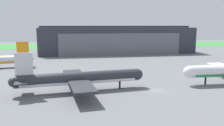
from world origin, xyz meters
TOP-DOWN VIEW (x-y plane):
  - ground_plane at (0.00, 0.00)m, footprint 440.00×440.00m
  - grass_field_strip at (0.00, 158.75)m, footprint 440.00×56.00m
  - maintenance_hangar at (6.48, 95.44)m, footprint 102.12×29.00m
  - airliner_near_left at (-22.28, 2.68)m, footprint 38.20×29.34m

SIDE VIEW (x-z plane):
  - ground_plane at x=0.00m, z-range 0.00..0.00m
  - grass_field_strip at x=0.00m, z-range 0.00..0.08m
  - airliner_near_left at x=-22.28m, z-range -2.04..9.66m
  - maintenance_hangar at x=6.48m, z-range -0.46..18.09m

